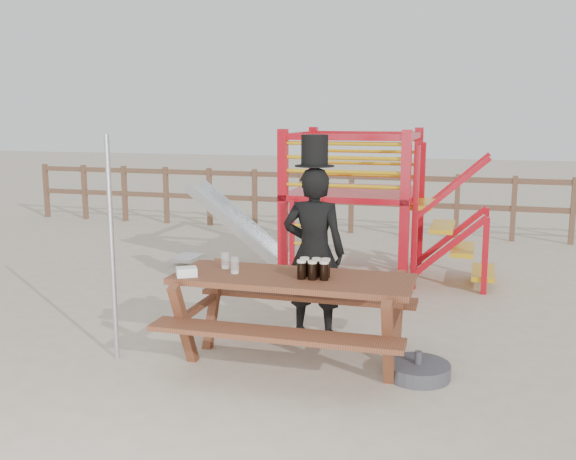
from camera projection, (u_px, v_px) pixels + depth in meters
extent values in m
plane|color=#C0B195|center=(256.00, 367.00, 5.87)|extent=(60.00, 60.00, 0.00)
cube|color=brown|center=(377.00, 177.00, 12.28)|extent=(15.00, 0.06, 0.10)
cube|color=brown|center=(377.00, 203.00, 12.37)|extent=(15.00, 0.06, 0.10)
cube|color=brown|center=(46.00, 191.00, 14.49)|extent=(0.09, 0.09, 1.20)
cube|color=brown|center=(85.00, 192.00, 14.20)|extent=(0.09, 0.09, 1.20)
cube|color=brown|center=(125.00, 194.00, 13.92)|extent=(0.09, 0.09, 1.20)
cube|color=brown|center=(166.00, 195.00, 13.64)|extent=(0.09, 0.09, 1.20)
cube|color=brown|center=(209.00, 197.00, 13.36)|extent=(0.09, 0.09, 1.20)
cube|color=brown|center=(255.00, 199.00, 13.07)|extent=(0.09, 0.09, 1.20)
cube|color=brown|center=(302.00, 201.00, 12.79)|extent=(0.09, 0.09, 1.20)
cube|color=brown|center=(351.00, 202.00, 12.51)|extent=(0.09, 0.09, 1.20)
cube|color=brown|center=(403.00, 204.00, 12.22)|extent=(0.09, 0.09, 1.20)
cube|color=brown|center=(457.00, 207.00, 11.94)|extent=(0.09, 0.09, 1.20)
cube|color=brown|center=(514.00, 209.00, 11.66)|extent=(0.09, 0.09, 1.20)
cube|color=brown|center=(573.00, 211.00, 11.38)|extent=(0.09, 0.09, 1.20)
cube|color=#B40C17|center=(283.00, 209.00, 8.50)|extent=(0.12, 0.12, 2.10)
cube|color=#B40C17|center=(405.00, 214.00, 8.04)|extent=(0.12, 0.12, 2.10)
cube|color=#B40C17|center=(313.00, 195.00, 10.01)|extent=(0.12, 0.12, 2.10)
cube|color=#B40C17|center=(417.00, 199.00, 9.55)|extent=(0.12, 0.12, 2.10)
cube|color=#B40C17|center=(354.00, 193.00, 9.00)|extent=(1.72, 1.72, 0.08)
cube|color=#B40C17|center=(343.00, 137.00, 8.10)|extent=(1.60, 0.08, 0.08)
cube|color=#B40C17|center=(365.00, 134.00, 9.61)|extent=(1.60, 0.08, 0.08)
cube|color=#B40C17|center=(299.00, 135.00, 9.08)|extent=(0.08, 1.60, 0.08)
cube|color=#B40C17|center=(414.00, 136.00, 8.63)|extent=(0.08, 1.60, 0.08)
cylinder|color=gold|center=(342.00, 186.00, 8.21)|extent=(1.50, 0.05, 0.05)
cylinder|color=gold|center=(364.00, 175.00, 9.72)|extent=(1.50, 0.05, 0.05)
cylinder|color=gold|center=(343.00, 172.00, 8.18)|extent=(1.50, 0.05, 0.05)
cylinder|color=gold|center=(365.00, 163.00, 9.69)|extent=(1.50, 0.05, 0.05)
cylinder|color=gold|center=(343.00, 158.00, 8.15)|extent=(1.50, 0.05, 0.05)
cylinder|color=gold|center=(365.00, 151.00, 9.66)|extent=(1.50, 0.05, 0.05)
cylinder|color=gold|center=(343.00, 144.00, 8.12)|extent=(1.50, 0.05, 0.05)
cylinder|color=gold|center=(365.00, 139.00, 9.63)|extent=(1.50, 0.05, 0.05)
cube|color=#B40C17|center=(292.00, 245.00, 8.39)|extent=(0.06, 0.06, 1.20)
cube|color=#B40C17|center=(319.00, 247.00, 8.28)|extent=(0.06, 0.06, 1.20)
cylinder|color=gold|center=(305.00, 279.00, 8.41)|extent=(0.36, 0.04, 0.04)
cylinder|color=gold|center=(305.00, 262.00, 8.37)|extent=(0.36, 0.04, 0.04)
cylinder|color=gold|center=(305.00, 244.00, 8.33)|extent=(0.36, 0.04, 0.04)
cylinder|color=gold|center=(305.00, 225.00, 8.29)|extent=(0.36, 0.04, 0.04)
cylinder|color=gold|center=(305.00, 207.00, 8.25)|extent=(0.36, 0.04, 0.04)
cube|color=gold|center=(422.00, 204.00, 8.75)|extent=(0.30, 0.90, 0.06)
cube|color=gold|center=(443.00, 227.00, 8.72)|extent=(0.30, 0.90, 0.06)
cube|color=gold|center=(463.00, 249.00, 8.70)|extent=(0.30, 0.90, 0.06)
cube|color=gold|center=(483.00, 272.00, 8.67)|extent=(0.30, 0.90, 0.06)
cube|color=#B40C17|center=(449.00, 246.00, 8.30)|extent=(0.95, 0.08, 0.86)
cube|color=#B40C17|center=(453.00, 234.00, 9.15)|extent=(0.95, 0.08, 0.86)
cube|color=silver|center=(241.00, 228.00, 9.58)|extent=(1.53, 0.55, 1.21)
cube|color=silver|center=(235.00, 228.00, 9.32)|extent=(1.58, 0.04, 1.28)
cube|color=silver|center=(248.00, 222.00, 9.83)|extent=(1.58, 0.04, 1.28)
cube|color=silver|center=(187.00, 258.00, 9.93)|extent=(0.35, 0.55, 0.05)
cube|color=brown|center=(292.00, 279.00, 5.81)|extent=(2.18, 0.85, 0.05)
cube|color=brown|center=(273.00, 334.00, 5.30)|extent=(2.17, 0.34, 0.04)
cube|color=brown|center=(308.00, 296.00, 6.43)|extent=(2.17, 0.34, 0.04)
cube|color=brown|center=(200.00, 315.00, 6.12)|extent=(0.11, 1.30, 0.78)
cube|color=brown|center=(393.00, 333.00, 5.64)|extent=(0.11, 1.30, 0.78)
imported|color=black|center=(314.00, 252.00, 6.59)|extent=(0.66, 0.45, 1.77)
cube|color=#0C8918|center=(317.00, 230.00, 6.69)|extent=(0.07, 0.02, 0.41)
cylinder|color=black|center=(315.00, 166.00, 6.44)|extent=(0.40, 0.40, 0.01)
cylinder|color=black|center=(315.00, 150.00, 6.41)|extent=(0.27, 0.27, 0.31)
cube|color=white|center=(317.00, 139.00, 6.52)|extent=(0.14, 0.01, 0.04)
cylinder|color=#B2B2B7|center=(112.00, 250.00, 5.89)|extent=(0.05, 0.05, 2.11)
cylinder|color=#3C3C41|center=(418.00, 370.00, 5.63)|extent=(0.57, 0.57, 0.13)
cylinder|color=#3C3C41|center=(418.00, 357.00, 5.60)|extent=(0.07, 0.07, 0.11)
cube|color=white|center=(187.00, 272.00, 5.79)|extent=(0.23, 0.21, 0.08)
cylinder|color=black|center=(302.00, 271.00, 5.69)|extent=(0.08, 0.08, 0.15)
cylinder|color=beige|center=(302.00, 261.00, 5.67)|extent=(0.08, 0.08, 0.02)
cylinder|color=black|center=(312.00, 271.00, 5.66)|extent=(0.08, 0.08, 0.15)
cylinder|color=beige|center=(312.00, 262.00, 5.64)|extent=(0.08, 0.08, 0.02)
cylinder|color=black|center=(324.00, 272.00, 5.65)|extent=(0.08, 0.08, 0.15)
cylinder|color=beige|center=(324.00, 262.00, 5.63)|extent=(0.08, 0.08, 0.02)
cylinder|color=black|center=(305.00, 268.00, 5.79)|extent=(0.08, 0.08, 0.15)
cylinder|color=beige|center=(305.00, 259.00, 5.77)|extent=(0.08, 0.08, 0.02)
cylinder|color=black|center=(316.00, 269.00, 5.77)|extent=(0.08, 0.08, 0.15)
cylinder|color=beige|center=(316.00, 259.00, 5.75)|extent=(0.08, 0.08, 0.02)
cylinder|color=black|center=(326.00, 269.00, 5.75)|extent=(0.08, 0.08, 0.15)
cylinder|color=beige|center=(326.00, 260.00, 5.73)|extent=(0.08, 0.08, 0.02)
cylinder|color=silver|center=(225.00, 261.00, 6.09)|extent=(0.08, 0.08, 0.15)
cylinder|color=beige|center=(225.00, 267.00, 6.10)|extent=(0.07, 0.07, 0.02)
cylinder|color=silver|center=(235.00, 265.00, 5.89)|extent=(0.08, 0.08, 0.15)
cylinder|color=beige|center=(235.00, 272.00, 5.90)|extent=(0.07, 0.07, 0.02)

